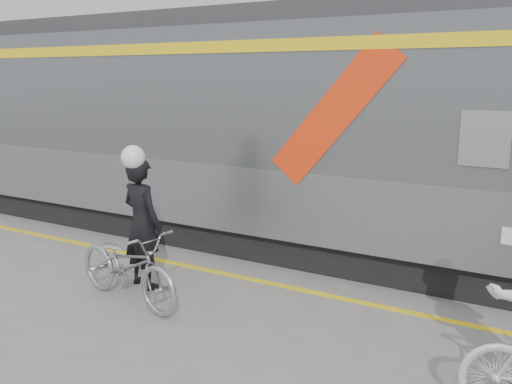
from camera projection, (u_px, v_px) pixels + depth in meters
The scene contains 6 objects.
ground at pixel (222, 357), 5.93m from camera, with size 90.00×90.00×0.00m, color slate.
train at pixel (483, 141), 8.11m from camera, with size 24.00×3.17×4.10m.
safety_strip at pixel (304, 290), 7.76m from camera, with size 24.00×0.12×0.01m, color yellow.
man at pixel (142, 223), 7.74m from camera, with size 0.69×0.46×1.90m, color black.
bicycle_left at pixel (127, 265), 7.27m from camera, with size 0.70×1.99×1.05m, color #9DA1A5.
helmet_man at pixel (138, 146), 7.51m from camera, with size 0.33×0.33×0.33m, color white.
Camera 1 is at (2.99, -4.53, 3.02)m, focal length 38.00 mm.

